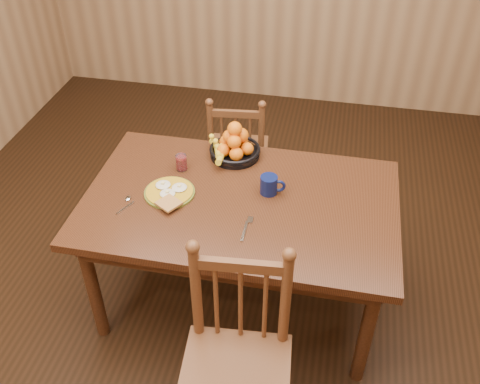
% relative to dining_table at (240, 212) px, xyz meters
% --- Properties ---
extents(room, '(4.52, 5.02, 2.72)m').
position_rel_dining_table_xyz_m(room, '(0.00, 0.00, 0.68)').
color(room, black).
rests_on(room, ground).
extents(dining_table, '(1.60, 1.00, 0.75)m').
position_rel_dining_table_xyz_m(dining_table, '(0.00, 0.00, 0.00)').
color(dining_table, black).
rests_on(dining_table, ground).
extents(chair_far, '(0.44, 0.42, 0.87)m').
position_rel_dining_table_xyz_m(chair_far, '(-0.19, 0.88, -0.24)').
color(chair_far, '#502C18').
rests_on(chair_far, ground).
extents(chair_near, '(0.50, 0.48, 1.02)m').
position_rel_dining_table_xyz_m(chair_near, '(0.14, -0.78, -0.17)').
color(chair_near, '#502C18').
rests_on(chair_near, ground).
extents(breakfast_plate, '(0.26, 0.31, 0.04)m').
position_rel_dining_table_xyz_m(breakfast_plate, '(-0.37, -0.03, 0.10)').
color(breakfast_plate, '#59601E').
rests_on(breakfast_plate, dining_table).
extents(fork, '(0.03, 0.18, 0.00)m').
position_rel_dining_table_xyz_m(fork, '(0.07, -0.20, 0.09)').
color(fork, silver).
rests_on(fork, dining_table).
extents(spoon, '(0.06, 0.15, 0.01)m').
position_rel_dining_table_xyz_m(spoon, '(-0.56, -0.13, 0.09)').
color(spoon, silver).
rests_on(spoon, dining_table).
extents(coffee_mug, '(0.13, 0.09, 0.10)m').
position_rel_dining_table_xyz_m(coffee_mug, '(0.14, 0.09, 0.14)').
color(coffee_mug, '#0B133F').
rests_on(coffee_mug, dining_table).
extents(juice_glass, '(0.06, 0.06, 0.09)m').
position_rel_dining_table_xyz_m(juice_glass, '(-0.37, 0.20, 0.13)').
color(juice_glass, silver).
rests_on(juice_glass, dining_table).
extents(fruit_bowl, '(0.32, 0.32, 0.22)m').
position_rel_dining_table_xyz_m(fruit_bowl, '(-0.11, 0.38, 0.15)').
color(fruit_bowl, black).
rests_on(fruit_bowl, dining_table).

